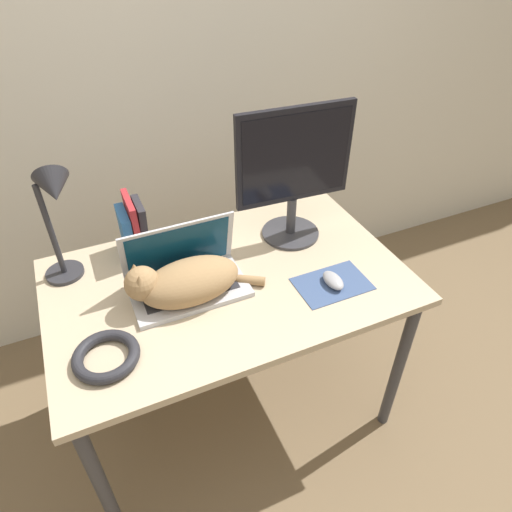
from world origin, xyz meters
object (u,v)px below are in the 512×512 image
Objects in this scene: computer_mouse at (333,280)px; desk_lamp at (55,208)px; cat at (184,282)px; book_row at (133,230)px; cable_coil at (106,356)px; external_monitor at (294,170)px; laptop at (186,277)px.

computer_mouse is 0.23× the size of desk_lamp.
book_row is at bearing 106.31° from cat.
cat reaches higher than computer_mouse.
cat is at bearing 163.66° from computer_mouse.
desk_lamp is 2.22× the size of cable_coil.
external_monitor is at bearing 89.14° from computer_mouse.
book_row reaches higher than computer_mouse.
computer_mouse is at bearing 0.99° from cable_coil.
laptop is 0.90× the size of desk_lamp.
laptop reaches higher than book_row.
external_monitor is 2.65× the size of cable_coil.
cat is (-0.02, -0.05, 0.03)m from laptop.
external_monitor is 0.42m from computer_mouse.
external_monitor reaches higher than computer_mouse.
laptop is 0.54m from external_monitor.
cable_coil is (-0.77, -0.34, -0.26)m from external_monitor.
laptop is 0.29m from book_row.
laptop reaches higher than cable_coil.
book_row is at bearing 67.51° from cable_coil.
book_row is at bearing 113.20° from laptop.
book_row is at bearing 167.39° from external_monitor.
desk_lamp is (-0.34, 0.21, 0.24)m from laptop.
laptop is at bearing 69.15° from cat.
computer_mouse is (0.46, -0.19, -0.03)m from laptop.
external_monitor reaches higher than desk_lamp.
computer_mouse is at bearing -90.86° from external_monitor.
cable_coil is at bearing -85.63° from desk_lamp.
desk_lamp reaches higher than laptop.
book_row is at bearing 141.55° from computer_mouse.
cat is 1.98× the size of book_row.
cat is 4.61× the size of computer_mouse.
cable_coil is (-0.30, -0.21, -0.03)m from laptop.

